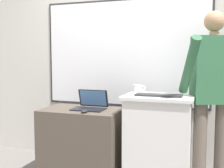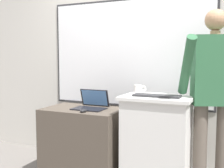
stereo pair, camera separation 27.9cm
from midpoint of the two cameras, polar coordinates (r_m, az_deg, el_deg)
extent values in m
cube|color=beige|center=(3.46, 2.32, 5.61)|extent=(6.40, 0.12, 2.63)
cube|color=#2D2D30|center=(3.43, 0.17, 6.27)|extent=(2.04, 0.02, 1.30)
cube|color=white|center=(3.42, 0.14, 6.27)|extent=(1.99, 0.02, 1.25)
cube|color=#2D2D30|center=(3.46, 0.06, -4.31)|extent=(1.79, 0.04, 0.02)
cube|color=silver|center=(2.87, 6.55, -11.90)|extent=(0.62, 0.46, 0.90)
cube|color=silver|center=(2.77, 6.66, -2.63)|extent=(0.67, 0.50, 0.03)
cube|color=#4C4238|center=(3.12, -8.64, -11.89)|extent=(0.84, 0.53, 0.75)
cylinder|color=brown|center=(2.92, 14.76, -12.15)|extent=(0.13, 0.13, 0.86)
cylinder|color=brown|center=(2.99, 18.79, -11.87)|extent=(0.13, 0.13, 0.86)
cube|color=#2D603D|center=(2.82, 17.21, 2.77)|extent=(0.44, 0.34, 0.65)
cylinder|color=tan|center=(2.83, 17.41, 9.72)|extent=(0.09, 0.09, 0.04)
sphere|color=tan|center=(2.84, 17.47, 12.09)|extent=(0.20, 0.20, 0.20)
cylinder|color=#2D603D|center=(2.57, 12.48, 3.57)|extent=(0.23, 0.45, 0.54)
cube|color=black|center=(2.98, -7.51, -5.14)|extent=(0.34, 0.22, 0.01)
cube|color=black|center=(3.08, -6.41, -2.88)|extent=(0.33, 0.07, 0.19)
cube|color=#598CCC|center=(3.08, -6.47, -2.86)|extent=(0.30, 0.05, 0.17)
cube|color=#2D2D30|center=(2.70, 6.54, -2.29)|extent=(0.44, 0.15, 0.02)
ellipsoid|color=black|center=(2.82, -8.44, -5.50)|extent=(0.06, 0.10, 0.03)
cylinder|color=silver|center=(2.99, 2.43, -0.92)|extent=(0.09, 0.09, 0.08)
torus|color=silver|center=(2.98, 3.57, -0.88)|extent=(0.06, 0.02, 0.06)
camera|label=1|loc=(0.14, -92.74, -0.26)|focal=45.00mm
camera|label=2|loc=(0.14, 87.26, 0.26)|focal=45.00mm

